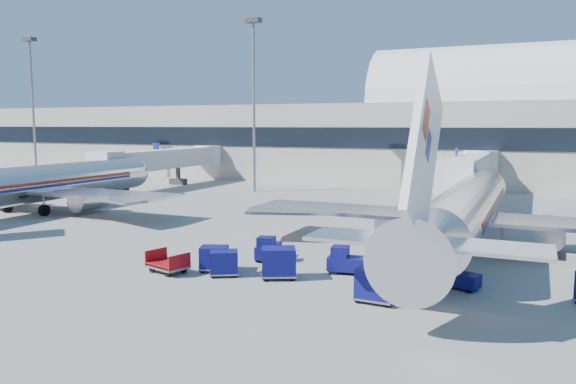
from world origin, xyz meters
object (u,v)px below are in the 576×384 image
at_px(jetbridge_near, 471,168).
at_px(cart_train_a, 279,262).
at_px(cart_train_b, 224,262).
at_px(cart_train_c, 214,258).
at_px(tug_left, 268,249).
at_px(tug_right, 457,276).
at_px(airliner_mid, 32,184).
at_px(jetbridge_mid, 169,159).
at_px(airliner_main, 464,210).
at_px(tug_lead, 347,261).
at_px(cart_open_red, 168,265).
at_px(mast_far_west, 32,87).
at_px(mast_west, 254,79).
at_px(cart_solo_near, 376,284).

bearing_deg(jetbridge_near, cart_train_a, -99.63).
xyz_separation_m(cart_train_b, cart_train_c, (-1.13, 0.71, 0.01)).
bearing_deg(tug_left, cart_train_a, -156.65).
bearing_deg(jetbridge_near, tug_right, -84.81).
xyz_separation_m(airliner_mid, jetbridge_mid, (-2.40, 26.30, 1.00)).
bearing_deg(tug_right, cart_train_b, -150.12).
distance_m(airliner_main, tug_lead, 11.02).
bearing_deg(cart_train_a, tug_right, -13.55).
bearing_deg(airliner_main, jetbridge_mid, 149.36).
relative_size(cart_train_a, cart_open_red, 0.92).
distance_m(jetbridge_mid, mast_far_west, 27.82).
height_order(jetbridge_mid, tug_lead, jetbridge_mid).
bearing_deg(cart_train_a, tug_left, 97.44).
xyz_separation_m(cart_train_c, cart_open_red, (-2.32, -1.49, -0.36)).
distance_m(tug_right, cart_open_red, 16.84).
xyz_separation_m(jetbridge_near, cart_train_c, (-10.80, -38.35, -3.11)).
bearing_deg(cart_train_b, cart_train_c, 118.27).
bearing_deg(mast_far_west, mast_west, 0.00).
xyz_separation_m(tug_lead, cart_train_b, (-6.47, -3.52, 0.06)).
height_order(jetbridge_mid, cart_open_red, jetbridge_mid).
distance_m(airliner_main, jetbridge_near, 26.43).
bearing_deg(tug_lead, mast_west, 117.47).
relative_size(jetbridge_mid, cart_solo_near, 13.45).
xyz_separation_m(jetbridge_near, cart_train_a, (-6.49, -38.24, -2.96)).
bearing_deg(jetbridge_near, tug_left, -104.78).
distance_m(mast_west, tug_left, 40.86).
height_order(airliner_main, mast_west, mast_west).
height_order(airliner_mid, jetbridge_mid, airliner_mid).
bearing_deg(cart_train_a, cart_open_red, 166.91).
relative_size(mast_far_west, tug_left, 8.42).
relative_size(mast_far_west, cart_train_a, 8.92).
bearing_deg(tug_right, cart_train_c, -153.94).
bearing_deg(cart_train_c, mast_far_west, 125.27).
xyz_separation_m(airliner_mid, cart_train_c, (28.80, -12.05, -2.11)).
bearing_deg(jetbridge_near, tug_lead, -95.15).
height_order(jetbridge_mid, cart_train_a, jetbridge_mid).
xyz_separation_m(airliner_main, cart_open_red, (-15.52, -13.54, -2.47)).
distance_m(jetbridge_near, tug_right, 36.28).
relative_size(airliner_mid, tug_right, 15.52).
bearing_deg(cart_solo_near, tug_left, 150.00).
distance_m(jetbridge_mid, mast_west, 18.06).
bearing_deg(cart_train_a, jetbridge_near, 53.77).
distance_m(jetbridge_near, cart_train_c, 39.97).
height_order(airliner_mid, cart_train_a, airliner_mid).
xyz_separation_m(airliner_mid, tug_left, (30.52, -8.11, -2.18)).
bearing_deg(jetbridge_near, jetbridge_mid, 180.00).
xyz_separation_m(mast_far_west, cart_solo_near, (67.46, -39.43, -13.87)).
bearing_deg(tug_lead, cart_train_c, -167.28).
height_order(tug_right, cart_solo_near, cart_solo_near).
bearing_deg(cart_solo_near, mast_west, 127.94).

